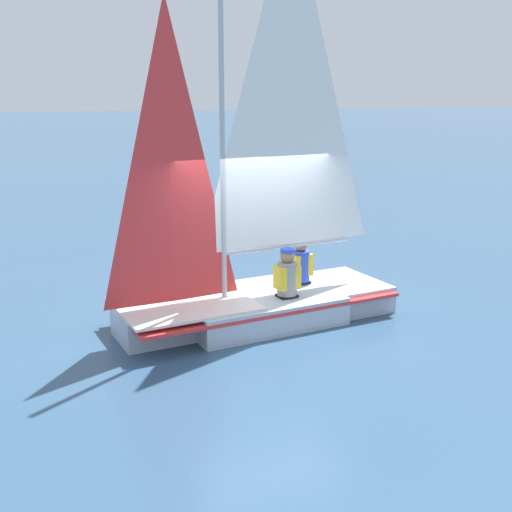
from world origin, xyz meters
The scene contains 4 objects.
ground_plane centered at (0.00, 0.00, 0.00)m, with size 260.00×260.00×0.00m, color #2D4C6B.
sailboat_main centered at (0.00, 0.02, 0.88)m, with size 1.95×4.41×6.19m.
sailor_helm centered at (0.31, 0.37, 0.63)m, with size 0.32×0.36×1.16m.
sailor_crew centered at (-0.26, 0.89, 0.63)m, with size 0.32×0.36×1.16m.
Camera 1 is at (8.57, -3.73, 3.38)m, focal length 45.00 mm.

